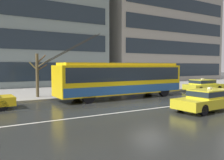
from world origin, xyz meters
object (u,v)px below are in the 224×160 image
Objects in this scene: trolleybus at (122,79)px; street_tree_bare at (38,73)px; bus_shelter at (92,71)px; pedestrian_at_shelter at (89,77)px; taxi_oncoming_near at (209,99)px; taxi_ahead_of_bus at (203,85)px; pedestrian_approaching_curb at (110,76)px; pedestrian_walking_past at (133,75)px.

trolleybus is 3.36× the size of street_tree_bare.
bus_shelter is (-0.94, 3.63, 0.54)m from trolleybus.
bus_shelter is at bearing 54.16° from pedestrian_at_shelter.
trolleybus is at bearing 102.63° from taxi_oncoming_near.
street_tree_bare reaches higher than taxi_ahead_of_bus.
pedestrian_at_shelter is at bearing -10.74° from street_tree_bare.
pedestrian_at_shelter is at bearing 128.85° from trolleybus.
pedestrian_approaching_curb is (2.17, 0.18, 0.06)m from pedestrian_at_shelter.
pedestrian_at_shelter is at bearing -175.18° from pedestrian_approaching_curb.
street_tree_bare is at bearing 174.46° from pedestrian_approaching_curb.
taxi_ahead_of_bus is 1.22× the size of street_tree_bare.
pedestrian_at_shelter is 4.33m from street_tree_bare.
taxi_ahead_of_bus is at bearing -12.26° from pedestrian_at_shelter.
street_tree_bare is at bearing -174.55° from bus_shelter.
pedestrian_approaching_curb reaches higher than taxi_oncoming_near.
taxi_oncoming_near is 9.86m from pedestrian_approaching_curb.
pedestrian_at_shelter is (-11.91, 2.59, 0.99)m from taxi_ahead_of_bus.
pedestrian_at_shelter is 2.18m from pedestrian_approaching_curb.
bus_shelter is (-2.56, 10.82, 1.45)m from taxi_oncoming_near.
bus_shelter is at bearing 160.50° from taxi_ahead_of_bus.
pedestrian_walking_past is (5.04, 0.45, -0.44)m from bus_shelter.
pedestrian_at_shelter is at bearing 167.74° from taxi_ahead_of_bus.
bus_shelter is (-10.97, 3.89, 1.45)m from taxi_ahead_of_bus.
pedestrian_approaching_curb is 4.12m from pedestrian_walking_past.
pedestrian_walking_past reaches higher than pedestrian_at_shelter.
bus_shelter reaches higher than pedestrian_walking_past.
street_tree_bare is at bearing -174.70° from pedestrian_walking_past.
pedestrian_walking_past is at bearing 16.33° from pedestrian_at_shelter.
taxi_ahead_of_bus is 0.90× the size of taxi_oncoming_near.
taxi_oncoming_near is 2.48× the size of pedestrian_at_shelter.
taxi_oncoming_near is at bearing -140.51° from taxi_ahead_of_bus.
bus_shelter is 2.00× the size of pedestrian_walking_past.
pedestrian_walking_past reaches higher than taxi_ahead_of_bus.
taxi_ahead_of_bus is (10.03, -0.25, -0.91)m from trolleybus.
taxi_oncoming_near is 1.20× the size of bus_shelter.
bus_shelter is 1.67m from pedestrian_at_shelter.
pedestrian_approaching_curb is at bearing 97.78° from taxi_oncoming_near.
bus_shelter is 5.20m from street_tree_bare.
bus_shelter is at bearing 5.45° from street_tree_bare.
street_tree_bare reaches higher than pedestrian_approaching_curb.
trolleybus is 5.79m from pedestrian_walking_past.
pedestrian_at_shelter is (-0.94, -1.30, -0.46)m from bus_shelter.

